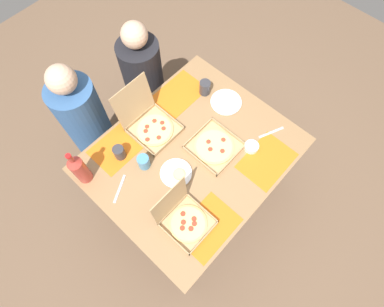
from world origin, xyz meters
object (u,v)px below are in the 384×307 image
diner_left_seat (89,126)px  cup_dark (119,152)px  condiment_bowl (251,147)px  diner_right_seat (145,84)px  cup_red (144,162)px  pizza_box_corner_right (214,147)px  pizza_box_center (150,124)px  pizza_box_edge_far (184,219)px  plate_near_right (226,102)px  soda_bottle (79,169)px  plate_near_left (176,173)px  cup_clear_left (205,88)px

diner_left_seat → cup_dark: bearing=-94.4°
condiment_bowl → diner_right_seat: (-0.00, 1.07, -0.26)m
cup_red → condiment_bowl: cup_red is taller
cup_dark → cup_red: bearing=-69.8°
pizza_box_corner_right → pizza_box_center: bearing=112.8°
pizza_box_corner_right → pizza_box_edge_far: pizza_box_edge_far is taller
cup_red → diner_left_seat: 0.69m
cup_dark → condiment_bowl: bearing=-43.7°
plate_near_right → soda_bottle: 1.08m
pizza_box_center → pizza_box_corner_right: bearing=-67.2°
plate_near_left → soda_bottle: (-0.40, 0.41, 0.12)m
cup_red → diner_right_seat: diner_right_seat is taller
pizza_box_corner_right → plate_near_left: bearing=170.1°
pizza_box_center → cup_red: 0.28m
cup_clear_left → diner_right_seat: (-0.13, 0.54, -0.30)m
cup_red → diner_right_seat: 0.90m
pizza_box_corner_right → condiment_bowl: (0.16, -0.18, 0.01)m
soda_bottle → cup_clear_left: soda_bottle is taller
pizza_box_center → plate_near_left: 0.39m
plate_near_right → condiment_bowl: 0.39m
plate_near_left → soda_bottle: bearing=134.7°
pizza_box_center → plate_near_right: (0.50, -0.25, -0.04)m
cup_red → plate_near_right: bearing=-6.0°
cup_red → cup_clear_left: size_ratio=0.95×
soda_bottle → cup_red: size_ratio=3.18×
plate_near_left → diner_left_seat: size_ratio=0.17×
cup_dark → diner_right_seat: size_ratio=0.09×
cup_red → condiment_bowl: bearing=-37.5°
plate_near_right → cup_clear_left: cup_clear_left is taller
pizza_box_center → diner_right_seat: (0.34, 0.46, -0.29)m
diner_right_seat → soda_bottle: bearing=-154.2°
condiment_bowl → diner_right_seat: bearing=90.1°
pizza_box_edge_far → pizza_box_corner_right: bearing=21.3°
pizza_box_center → diner_left_seat: (-0.25, 0.46, -0.26)m
plate_near_left → cup_clear_left: cup_clear_left is taller
cup_clear_left → condiment_bowl: cup_clear_left is taller
pizza_box_center → cup_red: pizza_box_center is taller
pizza_box_corner_right → plate_near_right: bearing=27.5°
pizza_box_center → condiment_bowl: 0.69m
soda_bottle → diner_left_seat: diner_left_seat is taller
pizza_box_edge_far → plate_near_right: (0.82, 0.36, -0.04)m
cup_clear_left → condiment_bowl: bearing=-104.0°
pizza_box_corner_right → plate_near_right: (0.33, 0.17, -0.00)m
plate_near_right → cup_dark: size_ratio=2.21×
pizza_box_edge_far → diner_left_seat: diner_left_seat is taller
pizza_box_edge_far → cup_red: 0.45m
pizza_box_corner_right → diner_left_seat: bearing=115.7°
plate_near_left → soda_bottle: 0.59m
pizza_box_edge_far → cup_red: pizza_box_edge_far is taller
plate_near_left → diner_left_seat: diner_left_seat is taller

